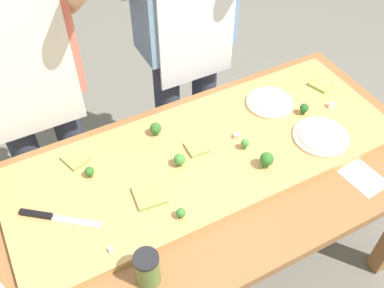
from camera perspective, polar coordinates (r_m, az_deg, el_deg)
ground_plane at (r=2.23m, az=1.59°, el=-16.63°), size 8.00×8.00×0.00m
prep_table at (r=1.66m, az=2.06°, el=-6.17°), size 1.67×0.83×0.77m
cutting_board at (r=1.62m, az=1.78°, el=-1.42°), size 1.46×0.55×0.03m
chefs_knife at (r=1.50m, az=-18.12°, el=-8.93°), size 0.23×0.18×0.02m
pizza_whole_cheese_artichoke at (r=1.73m, az=16.41°, el=0.98°), size 0.21×0.21×0.02m
pizza_whole_white_garlic at (r=1.82m, az=10.07°, el=5.36°), size 0.19×0.19×0.02m
pizza_slice_far_right at (r=1.97m, az=16.41°, el=7.49°), size 0.10×0.10×0.01m
pizza_slice_near_left at (r=1.62m, az=0.63°, el=-0.46°), size 0.08×0.08×0.01m
pizza_slice_center at (r=1.49m, az=-5.55°, el=-6.60°), size 0.11×0.11×0.01m
pizza_slice_far_left at (r=1.64m, az=-14.78°, el=-1.76°), size 0.11×0.11×0.01m
broccoli_floret_back_mid at (r=1.55m, az=-1.63°, el=-2.04°), size 0.04×0.04×0.05m
broccoli_floret_center_right at (r=1.79m, az=14.36°, el=4.51°), size 0.04×0.04×0.05m
broccoli_floret_back_right at (r=1.61m, az=6.91°, el=0.08°), size 0.03×0.03×0.05m
broccoli_floret_center_left at (r=1.66m, az=-4.73°, el=2.01°), size 0.04×0.04×0.05m
broccoli_floret_back_left at (r=1.42m, az=-1.45°, el=-8.95°), size 0.03×0.03×0.04m
broccoli_floret_front_left at (r=1.56m, az=-13.17°, el=-3.52°), size 0.03×0.03×0.04m
broccoli_floret_front_mid at (r=1.56m, az=9.67°, el=-2.00°), size 0.05×0.05×0.07m
cheese_crumble_a at (r=1.87m, az=17.60°, el=4.85°), size 0.02×0.02×0.02m
cheese_crumble_b at (r=1.66m, az=5.87°, el=1.07°), size 0.03×0.03×0.02m
cheese_crumble_c at (r=1.39m, az=-10.51°, el=-13.33°), size 0.02×0.02×0.01m
sauce_jar at (r=1.31m, az=-5.82°, el=-15.82°), size 0.07×0.07×0.13m
recipe_note at (r=1.68m, az=21.36°, el=-4.09°), size 0.13×0.16×0.00m
cook_left at (r=1.75m, az=-20.99°, el=8.69°), size 0.54×0.39×1.67m
cook_right at (r=1.90m, az=-0.77°, el=15.10°), size 0.54×0.39×1.67m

